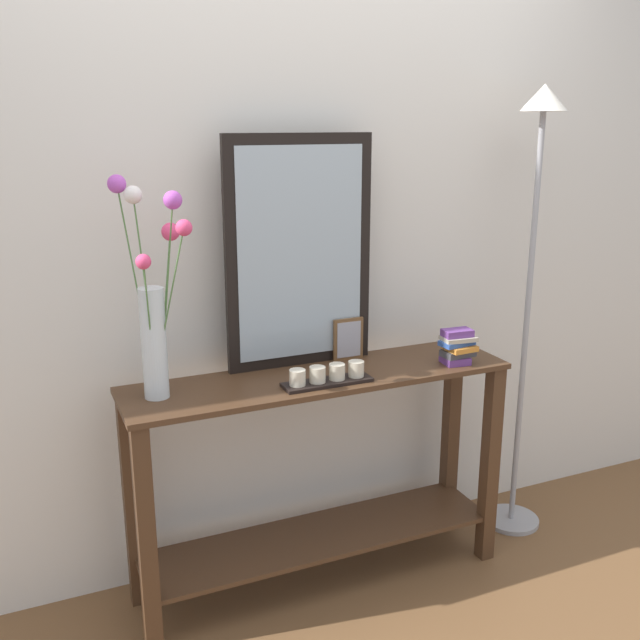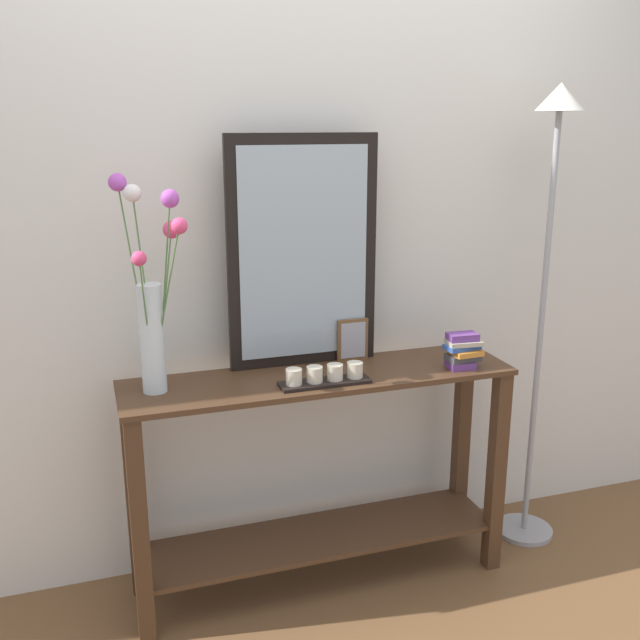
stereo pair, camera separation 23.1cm
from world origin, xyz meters
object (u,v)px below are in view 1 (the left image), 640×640
console_table (320,461)px  tall_vase_left (154,306)px  mirror_leaning (300,253)px  picture_frame_small (348,339)px  candle_tray (327,376)px  book_stack (458,347)px  floor_lamp (533,242)px

console_table → tall_vase_left: bearing=177.4°
mirror_leaning → picture_frame_small: size_ratio=5.21×
candle_tray → book_stack: bearing=0.3°
mirror_leaning → tall_vase_left: bearing=-167.9°
mirror_leaning → picture_frame_small: 0.39m
picture_frame_small → floor_lamp: floor_lamp is taller
book_stack → tall_vase_left: bearing=173.9°
console_table → picture_frame_small: (0.17, 0.12, 0.42)m
tall_vase_left → floor_lamp: 1.51m
floor_lamp → candle_tray: bearing=-172.7°
mirror_leaning → floor_lamp: 0.96m
picture_frame_small → book_stack: 0.41m
console_table → candle_tray: candle_tray is taller
mirror_leaning → tall_vase_left: size_ratio=1.17×
picture_frame_small → floor_lamp: 0.84m
console_table → candle_tray: (-0.01, -0.09, 0.37)m
candle_tray → floor_lamp: bearing=7.3°
mirror_leaning → picture_frame_small: bearing=-8.1°
tall_vase_left → picture_frame_small: bearing=7.1°
console_table → tall_vase_left: size_ratio=1.96×
floor_lamp → book_stack: bearing=-164.0°
picture_frame_small → book_stack: (0.35, -0.21, -0.01)m
console_table → floor_lamp: (0.94, 0.03, 0.75)m
console_table → floor_lamp: size_ratio=0.77×
tall_vase_left → book_stack: (1.09, -0.12, -0.24)m
tall_vase_left → picture_frame_small: tall_vase_left is taller
candle_tray → floor_lamp: 1.03m
mirror_leaning → picture_frame_small: mirror_leaning is taller
candle_tray → picture_frame_small: bearing=49.2°
console_table → book_stack: 0.67m
console_table → book_stack: (0.52, -0.09, 0.41)m
mirror_leaning → floor_lamp: bearing=-6.9°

